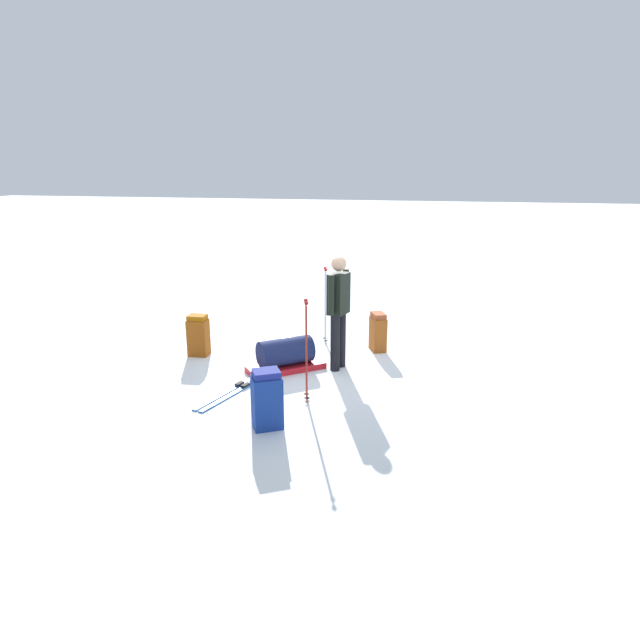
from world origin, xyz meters
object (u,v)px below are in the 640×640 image
(backpack_large_dark, at_px, (267,400))
(ski_poles_planted_far, at_px, (306,346))
(ski_pair_near, at_px, (283,348))
(ski_pair_far, at_px, (242,386))
(gear_sled, at_px, (286,356))
(backpack_bright, at_px, (198,336))
(backpack_small_spare, at_px, (378,332))
(ski_poles_planted_near, at_px, (325,302))
(skier_standing, at_px, (338,307))

(backpack_large_dark, height_order, ski_poles_planted_far, ski_poles_planted_far)
(ski_pair_near, relative_size, ski_pair_far, 0.98)
(backpack_large_dark, relative_size, gear_sled, 0.60)
(backpack_bright, bearing_deg, ski_pair_near, 115.03)
(ski_pair_near, bearing_deg, ski_pair_far, -3.13)
(backpack_small_spare, bearing_deg, backpack_large_dark, -16.88)
(ski_poles_planted_near, bearing_deg, skier_standing, 20.82)
(ski_pair_near, height_order, backpack_small_spare, backpack_small_spare)
(backpack_small_spare, relative_size, ski_poles_planted_far, 0.47)
(backpack_bright, bearing_deg, backpack_small_spare, 107.25)
(backpack_bright, height_order, backpack_small_spare, backpack_bright)
(backpack_small_spare, relative_size, gear_sled, 0.54)
(ski_poles_planted_far, bearing_deg, gear_sled, -150.31)
(backpack_large_dark, distance_m, backpack_small_spare, 3.18)
(backpack_large_dark, bearing_deg, skier_standing, 168.04)
(skier_standing, xyz_separation_m, backpack_large_dark, (2.08, -0.44, -0.61))
(ski_poles_planted_near, height_order, gear_sled, ski_poles_planted_near)
(ski_poles_planted_far, bearing_deg, backpack_small_spare, 163.37)
(skier_standing, relative_size, ski_pair_far, 0.93)
(ski_poles_planted_far, distance_m, gear_sled, 1.26)
(backpack_large_dark, bearing_deg, ski_poles_planted_far, 162.45)
(backpack_large_dark, height_order, backpack_bright, backpack_large_dark)
(backpack_large_dark, height_order, ski_poles_planted_near, ski_poles_planted_near)
(ski_poles_planted_far, bearing_deg, ski_pair_far, -104.12)
(backpack_bright, height_order, ski_poles_planted_near, ski_poles_planted_near)
(backpack_bright, xyz_separation_m, ski_poles_planted_near, (-1.06, 1.84, 0.40))
(backpack_bright, relative_size, ski_poles_planted_far, 0.50)
(backpack_large_dark, distance_m, ski_poles_planted_far, 0.96)
(ski_pair_far, xyz_separation_m, ski_poles_planted_far, (0.25, 0.97, 0.73))
(ski_poles_planted_near, bearing_deg, backpack_bright, -60.06)
(ski_pair_near, bearing_deg, backpack_bright, -64.97)
(backpack_large_dark, xyz_separation_m, backpack_small_spare, (-3.04, 0.92, -0.03))
(backpack_large_dark, distance_m, ski_poles_planted_near, 3.26)
(ski_pair_far, distance_m, backpack_bright, 1.61)
(backpack_small_spare, bearing_deg, skier_standing, -26.69)
(backpack_large_dark, bearing_deg, ski_poles_planted_near, -179.99)
(ski_pair_near, height_order, gear_sled, gear_sled)
(ski_pair_far, relative_size, ski_poles_planted_near, 1.40)
(ski_pair_near, xyz_separation_m, ski_pair_far, (1.67, -0.09, -0.00))
(ski_poles_planted_far, relative_size, gear_sled, 1.15)
(skier_standing, xyz_separation_m, gear_sled, (0.25, -0.75, -0.73))
(ski_poles_planted_far, height_order, gear_sled, ski_poles_planted_far)
(skier_standing, bearing_deg, backpack_small_spare, 153.31)
(backpack_small_spare, distance_m, gear_sled, 1.72)
(ski_poles_planted_near, bearing_deg, backpack_large_dark, 0.01)
(ski_pair_far, relative_size, ski_poles_planted_far, 1.36)
(backpack_bright, xyz_separation_m, gear_sled, (0.34, 1.54, -0.10))
(ski_pair_far, height_order, ski_poles_planted_far, ski_poles_planted_far)
(backpack_bright, distance_m, ski_poles_planted_near, 2.17)
(ski_pair_near, height_order, backpack_bright, backpack_bright)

